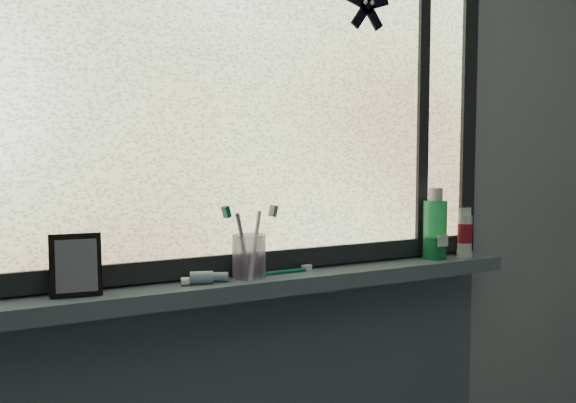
% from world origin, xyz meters
% --- Properties ---
extents(wall_back, '(3.00, 0.01, 2.50)m').
position_xyz_m(wall_back, '(0.00, 1.30, 1.25)').
color(wall_back, '#9EA3A8').
rests_on(wall_back, ground).
extents(windowsill, '(1.62, 0.14, 0.04)m').
position_xyz_m(windowsill, '(0.00, 1.23, 1.00)').
color(windowsill, '#4E5C68').
rests_on(windowsill, wall_back).
extents(window_pane, '(1.50, 0.01, 1.00)m').
position_xyz_m(window_pane, '(0.00, 1.28, 1.53)').
color(window_pane, silver).
rests_on(window_pane, wall_back).
extents(frame_bottom, '(1.60, 0.03, 0.05)m').
position_xyz_m(frame_bottom, '(0.00, 1.28, 1.05)').
color(frame_bottom, black).
rests_on(frame_bottom, windowsill).
extents(frame_right, '(0.05, 0.03, 1.10)m').
position_xyz_m(frame_right, '(0.78, 1.28, 1.53)').
color(frame_right, black).
rests_on(frame_right, wall_back).
extents(frame_mullion, '(0.03, 0.03, 1.00)m').
position_xyz_m(frame_mullion, '(0.60, 1.28, 1.53)').
color(frame_mullion, black).
rests_on(frame_mullion, wall_back).
extents(starfish_sticker, '(0.15, 0.02, 0.15)m').
position_xyz_m(starfish_sticker, '(0.40, 1.27, 1.72)').
color(starfish_sticker, black).
rests_on(starfish_sticker, window_pane).
extents(vanity_mirror, '(0.11, 0.07, 0.13)m').
position_xyz_m(vanity_mirror, '(-0.38, 1.23, 1.09)').
color(vanity_mirror, black).
rests_on(vanity_mirror, windowsill).
extents(toothpaste_tube, '(0.17, 0.09, 0.03)m').
position_xyz_m(toothpaste_tube, '(-0.08, 1.22, 1.03)').
color(toothpaste_tube, silver).
rests_on(toothpaste_tube, windowsill).
extents(toothbrush_cup, '(0.10, 0.10, 0.11)m').
position_xyz_m(toothbrush_cup, '(0.03, 1.23, 1.07)').
color(toothbrush_cup, '#A08CB9').
rests_on(toothbrush_cup, windowsill).
extents(toothbrush_lying, '(0.21, 0.02, 0.01)m').
position_xyz_m(toothbrush_lying, '(0.10, 1.24, 1.03)').
color(toothbrush_lying, '#0B6A4F').
rests_on(toothbrush_lying, windowsill).
extents(mouthwash_bottle, '(0.09, 0.09, 0.17)m').
position_xyz_m(mouthwash_bottle, '(0.61, 1.23, 1.12)').
color(mouthwash_bottle, '#1E9E55').
rests_on(mouthwash_bottle, windowsill).
extents(cream_tube, '(0.05, 0.05, 0.10)m').
position_xyz_m(cream_tube, '(0.71, 1.21, 1.10)').
color(cream_tube, silver).
rests_on(cream_tube, windowsill).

